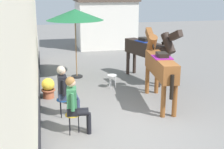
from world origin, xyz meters
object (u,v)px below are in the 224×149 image
(spare_stool_white, at_px, (112,77))
(seated_visitor_far, at_px, (65,88))
(flower_planter_farthest, at_px, (48,88))
(cafe_parasol, at_px, (75,15))
(seated_visitor_near, at_px, (75,102))
(saddled_horse_far, at_px, (148,50))
(satchel_bag, at_px, (69,99))
(saddled_horse_near, at_px, (160,65))

(spare_stool_white, bearing_deg, seated_visitor_far, -129.74)
(seated_visitor_far, height_order, flower_planter_farthest, seated_visitor_far)
(flower_planter_farthest, height_order, spare_stool_white, flower_planter_farthest)
(flower_planter_farthest, bearing_deg, cafe_parasol, 61.96)
(flower_planter_farthest, bearing_deg, seated_visitor_near, -78.08)
(saddled_horse_far, relative_size, spare_stool_white, 6.30)
(saddled_horse_far, distance_m, spare_stool_white, 1.77)
(seated_visitor_far, bearing_deg, spare_stool_white, 50.26)
(seated_visitor_near, bearing_deg, cafe_parasol, 83.07)
(cafe_parasol, relative_size, satchel_bag, 9.21)
(seated_visitor_far, relative_size, satchel_bag, 4.96)
(seated_visitor_far, relative_size, flower_planter_farthest, 2.17)
(flower_planter_farthest, relative_size, spare_stool_white, 1.39)
(seated_visitor_near, height_order, flower_planter_farthest, seated_visitor_near)
(seated_visitor_far, height_order, spare_stool_white, seated_visitor_far)
(saddled_horse_near, distance_m, spare_stool_white, 2.11)
(saddled_horse_far, bearing_deg, seated_visitor_far, -140.29)
(seated_visitor_near, height_order, spare_stool_white, seated_visitor_near)
(seated_visitor_far, height_order, cafe_parasol, cafe_parasol)
(seated_visitor_near, distance_m, flower_planter_farthest, 2.71)
(spare_stool_white, bearing_deg, flower_planter_farthest, -165.57)
(seated_visitor_near, distance_m, saddled_horse_near, 3.07)
(flower_planter_farthest, xyz_separation_m, cafe_parasol, (1.13, 2.12, 2.03))
(cafe_parasol, distance_m, satchel_bag, 3.54)
(cafe_parasol, bearing_deg, flower_planter_farthest, -118.04)
(seated_visitor_far, xyz_separation_m, cafe_parasol, (0.71, 3.66, 1.59))
(seated_visitor_far, distance_m, saddled_horse_near, 2.84)
(saddled_horse_near, height_order, flower_planter_farthest, saddled_horse_near)
(seated_visitor_far, bearing_deg, satchel_bag, 79.60)
(flower_planter_farthest, xyz_separation_m, satchel_bag, (0.60, -0.56, -0.23))
(seated_visitor_near, relative_size, seated_visitor_far, 1.00)
(seated_visitor_near, distance_m, cafe_parasol, 5.03)
(saddled_horse_near, relative_size, satchel_bag, 10.68)
(seated_visitor_near, distance_m, satchel_bag, 2.17)
(saddled_horse_near, xyz_separation_m, satchel_bag, (-2.61, 0.56, -1.06))
(cafe_parasol, relative_size, spare_stool_white, 5.61)
(seated_visitor_near, height_order, saddled_horse_far, saddled_horse_far)
(saddled_horse_far, xyz_separation_m, flower_planter_farthest, (-3.65, -1.14, -0.82))
(seated_visitor_near, distance_m, saddled_horse_far, 4.88)
(flower_planter_farthest, height_order, cafe_parasol, cafe_parasol)
(seated_visitor_near, bearing_deg, saddled_horse_near, 29.55)
(seated_visitor_near, relative_size, cafe_parasol, 0.54)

